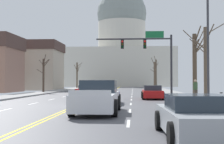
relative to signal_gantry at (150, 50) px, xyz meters
The scene contains 20 objects.
ground 14.65m from the signal_gantry, 112.89° to the right, with size 20.00×180.00×0.20m.
signal_gantry is the anchor object (origin of this frame).
street_lamp_right 14.03m from the signal_gantry, 79.59° to the right, with size 2.43×0.24×8.94m.
capitol_building 67.78m from the signal_gantry, 94.57° to the left, with size 31.94×21.61×32.98m.
sedan_near_00 5.94m from the signal_gantry, 89.77° to the right, with size 1.95×4.45×1.23m.
sedan_near_01 12.11m from the signal_gantry, 109.12° to the right, with size 2.11×4.27×1.19m.
pickup_truck_near_02 18.01m from the signal_gantry, 101.58° to the right, with size 2.25×5.80×1.66m.
sedan_near_03 24.65m from the signal_gantry, 89.82° to the right, with size 2.08×4.65×1.23m.
sedan_oncoming_00 9.74m from the signal_gantry, 147.70° to the left, with size 2.06×4.44×1.11m.
sedan_oncoming_01 19.78m from the signal_gantry, 112.27° to the left, with size 2.08×4.43×1.24m.
sedan_oncoming_02 33.28m from the signal_gantry, 108.76° to the left, with size 2.03×4.43×1.24m.
flank_building_01 32.36m from the signal_gantry, 129.98° to the left, with size 11.30×8.96×8.80m.
bare_tree_00 6.79m from the signal_gantry, 56.69° to the right, with size 2.01×1.57×6.10m.
bare_tree_02 11.38m from the signal_gantry, 72.28° to the right, with size 2.61×1.95×5.69m.
bare_tree_03 17.30m from the signal_gantry, 144.80° to the left, with size 1.88×1.87×5.10m.
bare_tree_04 39.31m from the signal_gantry, 85.12° to the left, with size 1.45×2.34×7.11m.
bare_tree_05 39.43m from the signal_gantry, 111.02° to the left, with size 2.00×3.12×5.59m.
bare_tree_06 31.26m from the signal_gantry, 85.44° to the left, with size 1.25×2.01×6.11m.
pedestrian_00 8.65m from the signal_gantry, 64.46° to the right, with size 0.35×0.34×1.61m.
bicycle_parked 15.28m from the signal_gantry, 76.55° to the right, with size 0.12×1.77×0.85m.
Camera 1 is at (3.70, -20.84, 1.61)m, focal length 51.69 mm.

